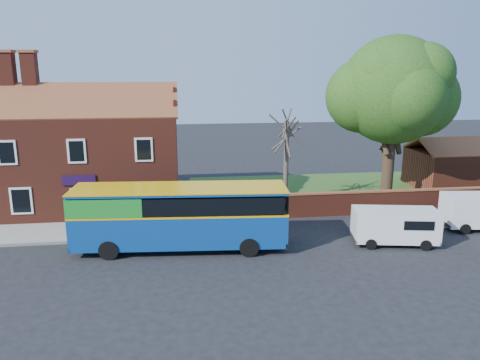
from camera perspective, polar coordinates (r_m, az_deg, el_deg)
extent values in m
plane|color=black|center=(23.48, -4.92, -10.43)|extent=(120.00, 120.00, 0.00)
cube|color=gray|center=(29.46, -19.27, -5.98)|extent=(18.00, 3.50, 0.12)
cube|color=slate|center=(27.85, -19.98, -7.15)|extent=(18.00, 0.15, 0.14)
cube|color=#426B28|center=(38.31, 13.93, -1.22)|extent=(26.00, 12.00, 0.04)
cube|color=maroon|center=(34.11, -17.80, 2.30)|extent=(12.00, 8.00, 6.50)
cube|color=brown|center=(31.63, -18.98, 9.16)|extent=(12.30, 4.08, 2.16)
cube|color=brown|center=(35.55, -17.73, 9.66)|extent=(12.30, 4.08, 2.16)
cube|color=maroon|center=(34.73, -26.53, 11.97)|extent=(0.90, 0.90, 2.20)
cube|color=maroon|center=(34.32, -24.27, 12.19)|extent=(0.90, 0.90, 2.20)
cube|color=black|center=(29.98, -19.30, 3.34)|extent=(1.10, 0.06, 1.50)
cube|color=#4C0F19|center=(30.73, -18.80, -3.10)|extent=(0.95, 0.04, 2.10)
cube|color=silver|center=(30.74, -18.80, -3.00)|extent=(1.20, 0.06, 2.30)
cube|color=#200B31|center=(30.30, -19.05, -0.02)|extent=(2.00, 0.06, 0.60)
cube|color=maroon|center=(32.82, 17.76, -2.62)|extent=(22.00, 0.30, 1.50)
cube|color=brown|center=(32.61, 17.86, -1.27)|extent=(22.00, 0.38, 0.10)
cube|color=maroon|center=(42.09, 25.54, 1.22)|extent=(8.00, 5.00, 3.00)
cube|color=brown|center=(40.72, 26.77, 3.66)|extent=(8.20, 2.56, 1.24)
cube|color=brown|center=(42.78, 24.92, 4.26)|extent=(8.20, 2.56, 1.24)
cube|color=navy|center=(25.31, -7.23, -5.57)|extent=(11.35, 3.62, 1.78)
cube|color=#DFA30B|center=(25.03, -7.29, -3.65)|extent=(11.37, 3.65, 0.10)
cube|color=black|center=(24.88, -7.33, -2.48)|extent=(10.91, 3.61, 0.89)
cube|color=#1E8E29|center=(25.43, -15.65, -2.53)|extent=(4.00, 3.11, 0.95)
cube|color=navy|center=(24.73, -7.37, -1.14)|extent=(11.35, 3.62, 0.14)
cube|color=#DFA30B|center=(24.71, -7.38, -0.96)|extent=(11.39, 3.67, 0.06)
cylinder|color=black|center=(24.88, -15.71, -8.24)|extent=(1.02, 0.35, 1.01)
cylinder|color=black|center=(27.29, -14.55, -6.21)|extent=(1.02, 0.35, 1.01)
cylinder|color=black|center=(24.34, 1.12, -8.20)|extent=(1.02, 0.35, 1.01)
cylinder|color=black|center=(26.80, 0.70, -6.12)|extent=(1.02, 0.35, 1.01)
cube|color=white|center=(27.13, 18.38, -5.19)|extent=(4.76, 2.59, 1.71)
cube|color=black|center=(27.66, 22.49, -4.59)|extent=(0.36, 1.52, 0.68)
cube|color=black|center=(28.05, 22.66, -6.61)|extent=(0.42, 1.79, 0.22)
cylinder|color=black|center=(26.28, 15.66, -7.52)|extent=(0.63, 0.32, 0.60)
cylinder|color=black|center=(27.82, 14.92, -6.29)|extent=(0.63, 0.32, 0.60)
cylinder|color=black|center=(27.07, 21.68, -7.38)|extent=(0.63, 0.32, 0.60)
cylinder|color=black|center=(28.57, 20.62, -6.19)|extent=(0.63, 0.32, 0.60)
cylinder|color=black|center=(30.54, 25.72, -5.39)|extent=(0.66, 0.30, 0.64)
cylinder|color=black|center=(32.09, 24.34, -4.36)|extent=(0.66, 0.30, 0.64)
cylinder|color=black|center=(36.06, 17.59, 1.58)|extent=(0.85, 0.85, 4.88)
sphere|color=#407123|center=(35.39, 18.24, 10.36)|extent=(7.64, 7.64, 7.64)
sphere|color=#407123|center=(36.81, 21.05, 9.24)|extent=(5.52, 5.52, 5.52)
sphere|color=#407123|center=(35.18, 14.73, 9.88)|extent=(5.31, 5.31, 5.31)
cylinder|color=#4C4238|center=(32.96, 5.63, 2.00)|extent=(0.34, 0.34, 5.92)
cylinder|color=#4C4238|center=(32.60, 5.72, 5.64)|extent=(0.35, 2.89, 2.33)
cylinder|color=#4C4238|center=(32.63, 5.71, 5.28)|extent=(1.51, 2.13, 2.13)
cylinder|color=#4C4238|center=(32.57, 5.73, 6.01)|extent=(2.42, 1.11, 2.36)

